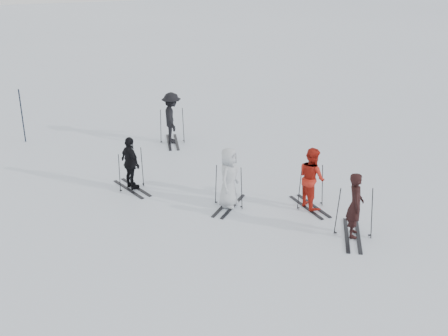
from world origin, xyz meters
name	(u,v)px	position (x,y,z in m)	size (l,w,h in m)	color
ground	(236,216)	(0.00, 0.00, 0.00)	(120.00, 120.00, 0.00)	silver
skier_near_dark	(355,206)	(2.34, -1.98, 0.83)	(0.60, 0.40, 1.65)	black
skier_red	(312,179)	(2.10, -0.16, 0.85)	(0.83, 0.64, 1.70)	#AB1E13
skier_grey	(229,178)	(0.01, 0.64, 0.84)	(0.82, 0.53, 1.67)	#B1B6BB
skier_uphill_left	(131,164)	(-2.29, 2.69, 0.79)	(0.92, 0.38, 1.58)	black
skier_uphill_far	(172,118)	(-0.13, 6.31, 0.91)	(1.18, 0.68, 1.83)	black
skis_near_dark	(355,212)	(2.34, -1.98, 0.67)	(0.98, 1.85, 1.35)	black
skis_red	(311,187)	(2.10, -0.16, 0.60)	(0.88, 1.65, 1.21)	black
skis_grey	(229,186)	(0.01, 0.64, 0.62)	(0.89, 1.69, 1.23)	black
skis_uphill_left	(131,169)	(-2.29, 2.69, 0.62)	(0.90, 1.70, 1.24)	black
skis_uphill_far	(172,125)	(-0.13, 6.31, 0.66)	(0.96, 1.81, 1.32)	black
piste_marker	(22,116)	(-5.19, 8.20, 0.98)	(0.04, 0.04, 1.96)	black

